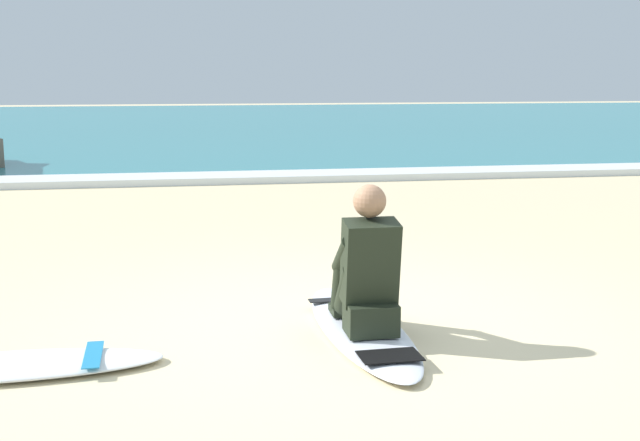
{
  "coord_description": "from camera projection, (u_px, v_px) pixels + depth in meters",
  "views": [
    {
      "loc": [
        -1.03,
        -5.27,
        1.71
      ],
      "look_at": [
        0.07,
        1.06,
        0.55
      ],
      "focal_mm": 46.26,
      "sensor_mm": 36.0,
      "label": 1
    }
  ],
  "objects": [
    {
      "name": "surfboard_main",
      "position": [
        361.0,
        328.0,
        5.47
      ],
      "size": [
        0.59,
        2.09,
        0.08
      ],
      "color": "silver",
      "rests_on": "ground"
    },
    {
      "name": "surfer_seated",
      "position": [
        367.0,
        274.0,
        5.29
      ],
      "size": [
        0.37,
        0.7,
        0.95
      ],
      "color": "black",
      "rests_on": "surfboard_main"
    },
    {
      "name": "surfboard_spare_near",
      "position": [
        0.0,
        367.0,
        4.76
      ],
      "size": [
        1.87,
        0.57,
        0.08
      ],
      "color": "white",
      "rests_on": "ground"
    },
    {
      "name": "sea",
      "position": [
        209.0,
        124.0,
        26.39
      ],
      "size": [
        80.0,
        28.0,
        0.1
      ],
      "primitive_type": "cube",
      "color": "teal",
      "rests_on": "ground"
    },
    {
      "name": "breaking_foam",
      "position": [
        244.0,
        177.0,
        13.11
      ],
      "size": [
        80.0,
        0.9,
        0.11
      ],
      "primitive_type": "cube",
      "color": "white",
      "rests_on": "ground"
    },
    {
      "name": "ground_plane",
      "position": [
        337.0,
        328.0,
        5.59
      ],
      "size": [
        80.0,
        80.0,
        0.0
      ],
      "primitive_type": "plane",
      "color": "beige"
    }
  ]
}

